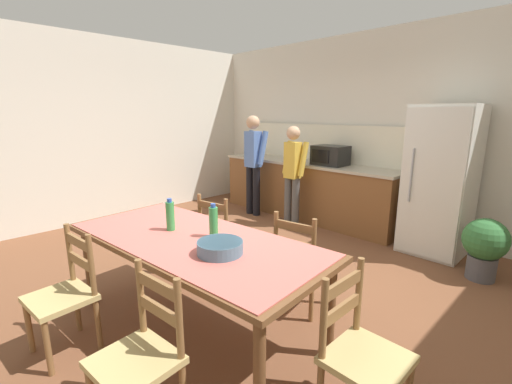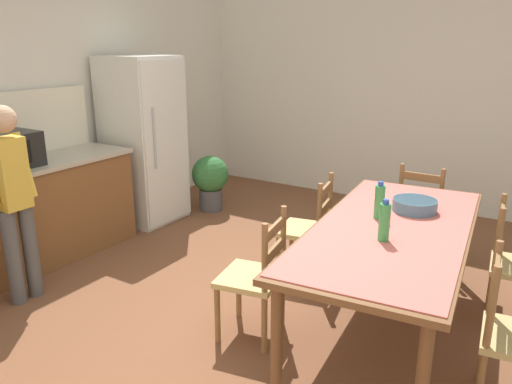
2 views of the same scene
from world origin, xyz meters
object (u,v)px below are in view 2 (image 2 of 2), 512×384
at_px(person_at_counter, 13,195).
at_px(chair_side_far_right, 309,229).
at_px(bottle_near_centre, 384,222).
at_px(bottle_off_centre, 379,202).
at_px(dining_table, 392,236).
at_px(serving_bowl, 415,204).
at_px(microwave, 6,151).
at_px(potted_plant, 210,179).
at_px(refrigerator, 144,141).
at_px(chair_head_end, 422,212).
at_px(chair_side_far_left, 256,277).

bearing_deg(person_at_counter, chair_side_far_right, -138.56).
bearing_deg(bottle_near_centre, bottle_off_centre, 22.81).
height_order(dining_table, serving_bowl, serving_bowl).
xyz_separation_m(bottle_near_centre, bottle_off_centre, (0.38, 0.16, 0.00)).
height_order(microwave, potted_plant, microwave).
distance_m(microwave, potted_plant, 2.38).
height_order(refrigerator, bottle_off_centre, refrigerator).
height_order(bottle_near_centre, chair_side_far_right, bottle_near_centre).
bearing_deg(chair_head_end, person_at_counter, 45.82).
xyz_separation_m(refrigerator, chair_head_end, (0.59, -2.94, -0.47)).
distance_m(dining_table, chair_side_far_right, 0.97).
xyz_separation_m(chair_side_far_right, person_at_counter, (-1.53, 1.74, 0.42)).
xyz_separation_m(bottle_off_centre, chair_side_far_left, (-0.67, 0.61, -0.46)).
relative_size(bottle_off_centre, chair_side_far_left, 0.30).
bearing_deg(serving_bowl, refrigerator, 82.43).
xyz_separation_m(dining_table, bottle_off_centre, (0.10, 0.13, 0.20)).
distance_m(refrigerator, potted_plant, 0.93).
relative_size(dining_table, serving_bowl, 7.20).
relative_size(serving_bowl, chair_head_end, 0.35).
bearing_deg(microwave, refrigerator, -0.68).
height_order(bottle_near_centre, chair_head_end, bottle_near_centre).
distance_m(refrigerator, dining_table, 3.18).
bearing_deg(chair_side_far_right, microwave, -71.75).
relative_size(bottle_near_centre, person_at_counter, 0.18).
height_order(dining_table, chair_head_end, chair_head_end).
bearing_deg(chair_side_far_left, microwave, -94.74).
height_order(chair_side_far_left, chair_head_end, same).
bearing_deg(chair_side_far_left, serving_bowl, 130.72).
relative_size(person_at_counter, potted_plant, 2.31).
bearing_deg(chair_side_far_right, person_at_counter, -58.77).
relative_size(refrigerator, chair_side_far_right, 2.01).
xyz_separation_m(refrigerator, bottle_off_centre, (-0.71, -2.93, -0.01)).
height_order(dining_table, bottle_near_centre, bottle_near_centre).
bearing_deg(person_at_counter, dining_table, -156.75).
bearing_deg(person_at_counter, chair_side_far_left, -163.62).
height_order(chair_side_far_right, person_at_counter, person_at_counter).
bearing_deg(refrigerator, person_at_counter, -165.32).
bearing_deg(chair_side_far_left, bottle_off_centre, 127.42).
distance_m(bottle_near_centre, serving_bowl, 0.68).
xyz_separation_m(serving_bowl, chair_head_end, (1.00, 0.17, -0.39)).
bearing_deg(bottle_near_centre, chair_side_far_left, 110.71).
relative_size(refrigerator, person_at_counter, 1.19).
distance_m(person_at_counter, potted_plant, 2.59).
height_order(bottle_near_centre, bottle_off_centre, same).
height_order(refrigerator, bottle_near_centre, refrigerator).
xyz_separation_m(bottle_near_centre, serving_bowl, (0.67, -0.01, -0.07)).
relative_size(refrigerator, microwave, 3.66).
bearing_deg(chair_side_far_right, chair_side_far_left, -5.04).
bearing_deg(chair_side_far_right, chair_head_end, 133.91).
height_order(bottle_near_centre, person_at_counter, person_at_counter).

